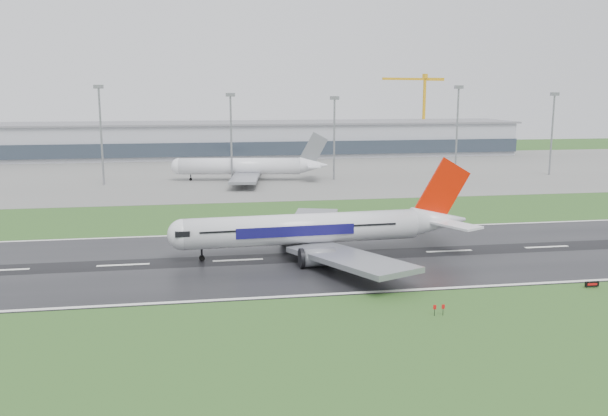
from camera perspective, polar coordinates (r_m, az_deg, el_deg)
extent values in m
plane|color=#274F1D|center=(118.19, 3.82, -4.30)|extent=(520.00, 520.00, 0.00)
cube|color=black|center=(118.18, 3.82, -4.27)|extent=(400.00, 45.00, 0.10)
cube|color=slate|center=(239.58, -3.00, 3.25)|extent=(400.00, 130.00, 0.08)
cube|color=#9799A2|center=(298.25, -4.31, 6.10)|extent=(240.00, 36.00, 15.00)
cylinder|color=gray|center=(213.94, -17.68, 6.03)|extent=(0.64, 0.64, 30.66)
cylinder|color=gray|center=(212.10, -6.53, 6.07)|extent=(0.64, 0.64, 28.13)
cylinder|color=gray|center=(216.65, 2.72, 6.07)|extent=(0.64, 0.64, 27.04)
cylinder|color=gray|center=(229.66, 13.51, 6.50)|extent=(0.64, 0.64, 30.63)
cylinder|color=gray|center=(245.89, 21.29, 6.04)|extent=(0.64, 0.64, 28.25)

